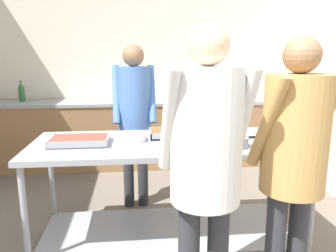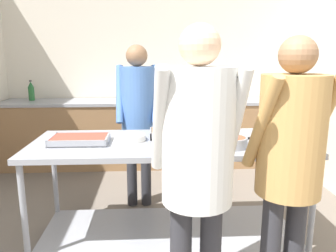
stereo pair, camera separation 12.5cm
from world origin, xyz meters
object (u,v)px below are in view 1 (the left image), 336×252
(serving_tray_roast, at_px, (80,141))
(plate_stack, at_px, (130,138))
(broccoli_bowl, at_px, (278,141))
(guest_serving_left, at_px, (294,148))
(guest_serving_right, at_px, (206,152))
(sauce_pan, at_px, (233,141))
(cook_behind_counter, at_px, (134,109))
(water_bottle, at_px, (22,92))
(serving_tray_vegetables, at_px, (172,133))

(serving_tray_roast, distance_m, plate_stack, 0.38)
(broccoli_bowl, relative_size, guest_serving_left, 0.14)
(broccoli_bowl, height_order, guest_serving_right, guest_serving_right)
(sauce_pan, xyz_separation_m, guest_serving_left, (0.21, -0.51, 0.09))
(serving_tray_roast, bearing_deg, guest_serving_left, -27.35)
(guest_serving_right, bearing_deg, cook_behind_counter, 103.10)
(serving_tray_roast, distance_m, water_bottle, 2.48)
(serving_tray_roast, relative_size, guest_serving_right, 0.25)
(serving_tray_vegetables, distance_m, guest_serving_right, 1.01)
(sauce_pan, relative_size, guest_serving_left, 0.22)
(serving_tray_vegetables, relative_size, broccoli_bowl, 1.61)
(guest_serving_left, distance_m, guest_serving_right, 0.57)
(serving_tray_vegetables, bearing_deg, broccoli_bowl, -27.64)
(broccoli_bowl, distance_m, water_bottle, 3.55)
(serving_tray_roast, distance_m, sauce_pan, 1.15)
(plate_stack, relative_size, cook_behind_counter, 0.15)
(sauce_pan, bearing_deg, broccoli_bowl, -4.94)
(serving_tray_vegetables, xyz_separation_m, sauce_pan, (0.41, -0.36, 0.02))
(serving_tray_roast, height_order, plate_stack, serving_tray_roast)
(guest_serving_left, relative_size, water_bottle, 5.91)
(serving_tray_roast, height_order, serving_tray_vegetables, same)
(plate_stack, relative_size, serving_tray_vegetables, 0.67)
(broccoli_bowl, xyz_separation_m, water_bottle, (-2.59, 2.42, 0.13))
(guest_serving_left, bearing_deg, broccoli_bowl, 75.63)
(guest_serving_left, bearing_deg, cook_behind_counter, 122.26)
(plate_stack, bearing_deg, guest_serving_right, -65.07)
(plate_stack, distance_m, guest_serving_left, 1.23)
(sauce_pan, height_order, cook_behind_counter, cook_behind_counter)
(serving_tray_vegetables, distance_m, broccoli_bowl, 0.84)
(plate_stack, distance_m, broccoli_bowl, 1.13)
(serving_tray_roast, height_order, guest_serving_right, guest_serving_right)
(serving_tray_roast, relative_size, sauce_pan, 1.19)
(broccoli_bowl, distance_m, guest_serving_left, 0.51)
(plate_stack, xyz_separation_m, sauce_pan, (0.76, -0.24, 0.02))
(plate_stack, height_order, cook_behind_counter, cook_behind_counter)
(broccoli_bowl, bearing_deg, serving_tray_vegetables, 152.36)
(sauce_pan, distance_m, guest_serving_left, 0.56)
(sauce_pan, height_order, broccoli_bowl, broccoli_bowl)
(serving_tray_roast, distance_m, broccoli_bowl, 1.49)
(sauce_pan, distance_m, guest_serving_right, 0.74)
(guest_serving_right, bearing_deg, serving_tray_roast, 133.69)
(sauce_pan, xyz_separation_m, guest_serving_right, (-0.35, -0.64, 0.12))
(serving_tray_roast, bearing_deg, broccoli_bowl, -8.22)
(broccoli_bowl, height_order, water_bottle, water_bottle)
(broccoli_bowl, xyz_separation_m, guest_serving_left, (-0.12, -0.48, 0.09))
(serving_tray_roast, distance_m, cook_behind_counter, 0.89)
(serving_tray_vegetables, distance_m, water_bottle, 2.75)
(broccoli_bowl, distance_m, cook_behind_counter, 1.45)
(sauce_pan, xyz_separation_m, water_bottle, (-2.26, 2.39, 0.13))
(guest_serving_right, bearing_deg, sauce_pan, 61.56)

